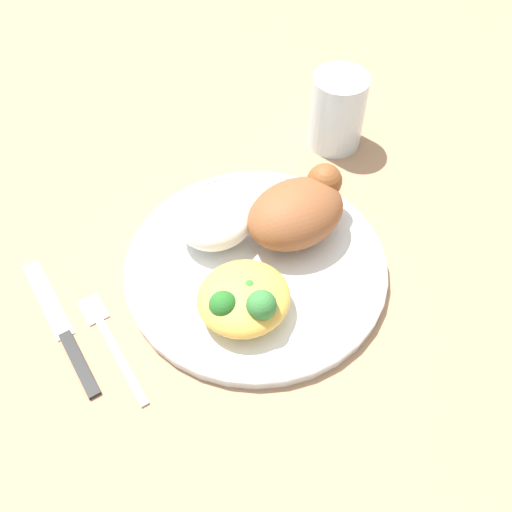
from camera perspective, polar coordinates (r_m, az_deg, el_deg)
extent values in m
plane|color=#A47F60|center=(0.63, 0.00, -1.40)|extent=(2.00, 2.00, 0.00)
cylinder|color=white|center=(0.63, 0.00, -1.10)|extent=(0.28, 0.28, 0.01)
torus|color=white|center=(0.62, 0.00, -0.79)|extent=(0.28, 0.28, 0.01)
ellipsoid|color=brown|center=(0.62, 3.94, 4.21)|extent=(0.11, 0.08, 0.06)
sphere|color=brown|center=(0.64, 6.80, 7.38)|extent=(0.04, 0.04, 0.04)
ellipsoid|color=white|center=(0.63, -4.06, 3.61)|extent=(0.09, 0.08, 0.05)
ellipsoid|color=#E7B54B|center=(0.57, -1.23, -4.17)|extent=(0.09, 0.09, 0.04)
sphere|color=#38812F|center=(0.57, -0.69, -3.26)|extent=(0.02, 0.02, 0.02)
sphere|color=#377F3D|center=(0.55, 0.54, -4.88)|extent=(0.03, 0.03, 0.03)
sphere|color=#417B2A|center=(0.57, -3.58, -3.27)|extent=(0.02, 0.02, 0.02)
sphere|color=#266D28|center=(0.56, -3.27, -4.86)|extent=(0.03, 0.03, 0.03)
cube|color=silver|center=(0.59, -13.25, -9.95)|extent=(0.01, 0.11, 0.01)
cube|color=silver|center=(0.62, -15.82, -5.06)|extent=(0.02, 0.03, 0.00)
cube|color=black|center=(0.59, -16.98, -10.38)|extent=(0.01, 0.08, 0.01)
cube|color=silver|center=(0.65, -19.95, -3.98)|extent=(0.02, 0.11, 0.00)
cylinder|color=silver|center=(0.75, 8.05, 14.01)|extent=(0.07, 0.07, 0.10)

